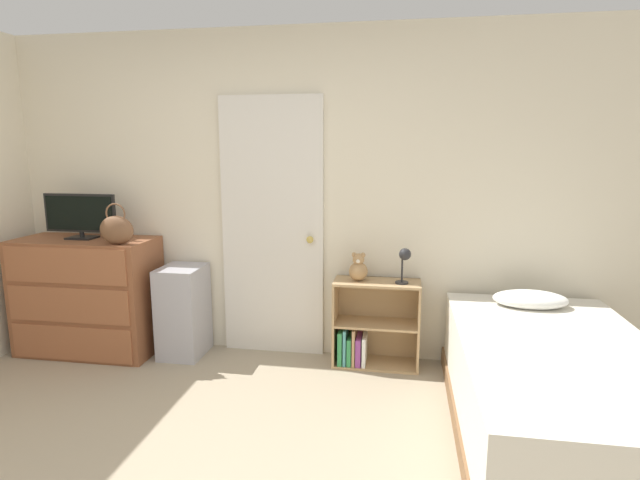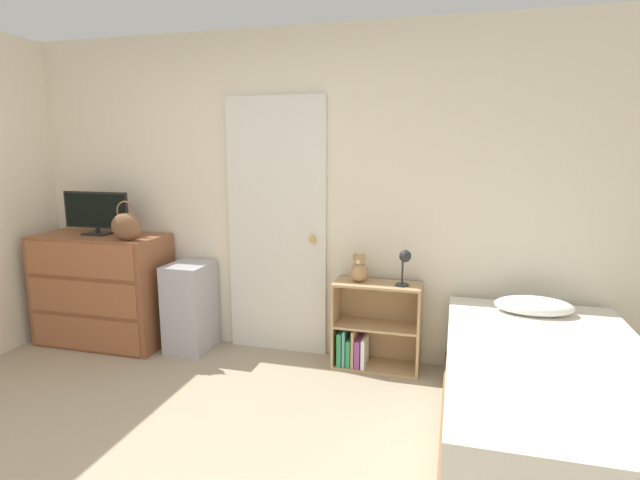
{
  "view_description": "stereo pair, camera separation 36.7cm",
  "coord_description": "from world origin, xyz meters",
  "px_view_note": "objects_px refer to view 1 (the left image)",
  "views": [
    {
      "loc": [
        1.13,
        -1.71,
        1.65
      ],
      "look_at": [
        0.54,
        1.85,
        0.98
      ],
      "focal_mm": 28.0,
      "sensor_mm": 36.0,
      "label": 1
    },
    {
      "loc": [
        1.49,
        -1.63,
        1.65
      ],
      "look_at": [
        0.54,
        1.85,
        0.98
      ],
      "focal_mm": 28.0,
      "sensor_mm": 36.0,
      "label": 2
    }
  ],
  "objects_px": {
    "storage_bin": "(183,311)",
    "teddy_bear": "(358,269)",
    "bookshelf": "(369,330)",
    "handbag": "(117,229)",
    "dresser": "(88,296)",
    "desk_lamp": "(404,259)",
    "bed": "(556,393)",
    "tv": "(80,215)"
  },
  "relations": [
    {
      "from": "tv",
      "to": "bookshelf",
      "type": "bearing_deg",
      "value": 2.56
    },
    {
      "from": "storage_bin",
      "to": "bed",
      "type": "relative_size",
      "value": 0.36
    },
    {
      "from": "dresser",
      "to": "bookshelf",
      "type": "distance_m",
      "value": 2.28
    },
    {
      "from": "handbag",
      "to": "desk_lamp",
      "type": "bearing_deg",
      "value": 6.15
    },
    {
      "from": "desk_lamp",
      "to": "handbag",
      "type": "bearing_deg",
      "value": -173.85
    },
    {
      "from": "bookshelf",
      "to": "teddy_bear",
      "type": "xyz_separation_m",
      "value": [
        -0.09,
        -0.01,
        0.48
      ]
    },
    {
      "from": "storage_bin",
      "to": "teddy_bear",
      "type": "xyz_separation_m",
      "value": [
        1.4,
        0.05,
        0.39
      ]
    },
    {
      "from": "handbag",
      "to": "bookshelf",
      "type": "distance_m",
      "value": 2.05
    },
    {
      "from": "storage_bin",
      "to": "bed",
      "type": "height_order",
      "value": "storage_bin"
    },
    {
      "from": "teddy_bear",
      "to": "dresser",
      "type": "bearing_deg",
      "value": -177.08
    },
    {
      "from": "dresser",
      "to": "handbag",
      "type": "bearing_deg",
      "value": -21.68
    },
    {
      "from": "tv",
      "to": "teddy_bear",
      "type": "distance_m",
      "value": 2.24
    },
    {
      "from": "storage_bin",
      "to": "desk_lamp",
      "type": "distance_m",
      "value": 1.8
    },
    {
      "from": "storage_bin",
      "to": "desk_lamp",
      "type": "relative_size",
      "value": 2.71
    },
    {
      "from": "teddy_bear",
      "to": "bed",
      "type": "height_order",
      "value": "teddy_bear"
    },
    {
      "from": "desk_lamp",
      "to": "bed",
      "type": "height_order",
      "value": "desk_lamp"
    },
    {
      "from": "tv",
      "to": "bookshelf",
      "type": "xyz_separation_m",
      "value": [
        2.29,
        0.1,
        -0.85
      ]
    },
    {
      "from": "storage_bin",
      "to": "dresser",
      "type": "bearing_deg",
      "value": -175.83
    },
    {
      "from": "desk_lamp",
      "to": "bed",
      "type": "xyz_separation_m",
      "value": [
        0.87,
        -0.81,
        -0.57
      ]
    },
    {
      "from": "dresser",
      "to": "handbag",
      "type": "height_order",
      "value": "handbag"
    },
    {
      "from": "storage_bin",
      "to": "teddy_bear",
      "type": "bearing_deg",
      "value": 2.22
    },
    {
      "from": "tv",
      "to": "handbag",
      "type": "xyz_separation_m",
      "value": [
        0.42,
        -0.18,
        -0.07
      ]
    },
    {
      "from": "teddy_bear",
      "to": "desk_lamp",
      "type": "distance_m",
      "value": 0.35
    },
    {
      "from": "dresser",
      "to": "tv",
      "type": "height_order",
      "value": "tv"
    },
    {
      "from": "dresser",
      "to": "teddy_bear",
      "type": "height_order",
      "value": "dresser"
    },
    {
      "from": "desk_lamp",
      "to": "bookshelf",
      "type": "bearing_deg",
      "value": 169.27
    },
    {
      "from": "tv",
      "to": "bed",
      "type": "bearing_deg",
      "value": -12.43
    },
    {
      "from": "dresser",
      "to": "desk_lamp",
      "type": "bearing_deg",
      "value": 1.65
    },
    {
      "from": "dresser",
      "to": "bed",
      "type": "height_order",
      "value": "dresser"
    },
    {
      "from": "storage_bin",
      "to": "bookshelf",
      "type": "distance_m",
      "value": 1.49
    },
    {
      "from": "desk_lamp",
      "to": "dresser",
      "type": "bearing_deg",
      "value": -178.35
    },
    {
      "from": "dresser",
      "to": "teddy_bear",
      "type": "distance_m",
      "value": 2.21
    },
    {
      "from": "tv",
      "to": "teddy_bear",
      "type": "xyz_separation_m",
      "value": [
        2.21,
        0.09,
        -0.37
      ]
    },
    {
      "from": "bookshelf",
      "to": "teddy_bear",
      "type": "distance_m",
      "value": 0.49
    },
    {
      "from": "bookshelf",
      "to": "teddy_bear",
      "type": "height_order",
      "value": "teddy_bear"
    },
    {
      "from": "handbag",
      "to": "bed",
      "type": "xyz_separation_m",
      "value": [
        3.0,
        -0.58,
        -0.77
      ]
    },
    {
      "from": "desk_lamp",
      "to": "bed",
      "type": "bearing_deg",
      "value": -42.95
    },
    {
      "from": "storage_bin",
      "to": "bookshelf",
      "type": "bearing_deg",
      "value": 2.43
    },
    {
      "from": "handbag",
      "to": "dresser",
      "type": "bearing_deg",
      "value": 158.32
    },
    {
      "from": "dresser",
      "to": "handbag",
      "type": "distance_m",
      "value": 0.72
    },
    {
      "from": "storage_bin",
      "to": "teddy_bear",
      "type": "height_order",
      "value": "teddy_bear"
    },
    {
      "from": "desk_lamp",
      "to": "storage_bin",
      "type": "bearing_deg",
      "value": -179.5
    }
  ]
}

